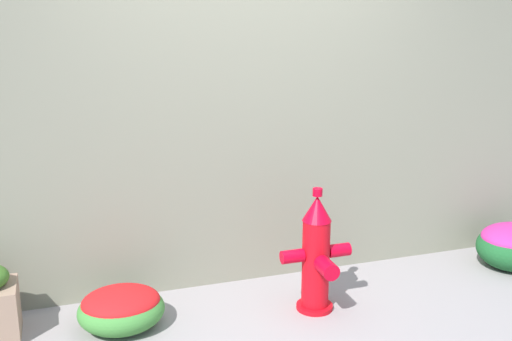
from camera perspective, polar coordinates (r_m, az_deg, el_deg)
name	(u,v)px	position (r m, az deg, el deg)	size (l,w,h in m)	color
ground_plane	(285,338)	(3.95, 2.71, -15.14)	(24.00, 24.00, 0.00)	gray
stone_wall	(235,139)	(4.53, -1.96, 2.86)	(5.72, 0.39, 2.05)	gray
fire_hydrant	(316,256)	(4.13, 5.57, -7.83)	(0.48, 0.38, 0.85)	red
flower_bush_right	(121,307)	(4.09, -12.27, -12.18)	(0.55, 0.49, 0.27)	#3F8137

